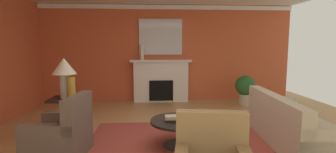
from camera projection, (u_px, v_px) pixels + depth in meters
name	position (u px, v px, depth m)	size (l,w,h in m)	color
ground_plane	(174.00, 140.00, 4.58)	(9.25, 9.25, 0.00)	tan
wall_fireplace	(164.00, 53.00, 7.74)	(7.71, 0.12, 2.86)	#C65633
crown_moulding	(164.00, 7.00, 7.49)	(7.71, 0.08, 0.12)	white
area_rug	(180.00, 146.00, 4.32)	(3.14, 2.65, 0.01)	#993D33
fireplace	(161.00, 82.00, 7.63)	(1.80, 0.35, 1.25)	white
mantel_mirror	(161.00, 37.00, 7.58)	(1.27, 0.04, 1.04)	silver
sofa	(291.00, 127.00, 4.35)	(1.03, 2.15, 0.85)	#BCB299
armchair_near_window	(61.00, 137.00, 3.89)	(0.89, 0.89, 0.95)	brown
coffee_table	(180.00, 127.00, 4.28)	(1.00, 1.00, 0.45)	black
side_table	(66.00, 113.00, 4.85)	(0.56, 0.56, 0.70)	black
table_lamp	(64.00, 70.00, 4.74)	(0.44, 0.44, 0.75)	beige
vase_mantel_left	(142.00, 52.00, 7.43)	(0.13, 0.13, 0.44)	beige
vase_on_side_table	(71.00, 88.00, 4.68)	(0.14, 0.14, 0.41)	#B7892D
book_red_cover	(190.00, 118.00, 4.33)	(0.21, 0.14, 0.04)	maroon
book_art_folio	(172.00, 117.00, 4.19)	(0.23, 0.18, 0.05)	tan
potted_plant	(245.00, 87.00, 7.23)	(0.56, 0.56, 0.83)	#BCB29E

